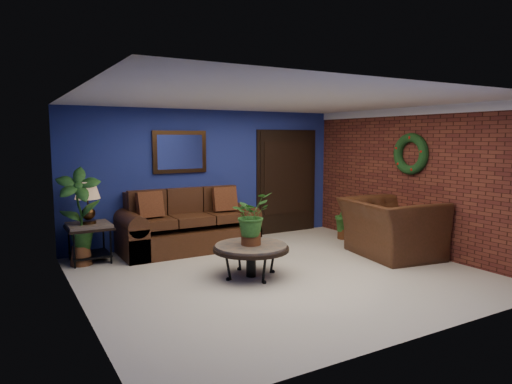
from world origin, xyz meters
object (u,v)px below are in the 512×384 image
table_lamp (88,197)px  side_chair (223,213)px  coffee_table (251,249)px  end_table (89,233)px  sofa (187,229)px  armchair (391,228)px

table_lamp → side_chair: size_ratio=0.63×
coffee_table → end_table: 2.70m
side_chair → end_table: bearing=-175.2°
end_table → table_lamp: 0.56m
sofa → side_chair: size_ratio=2.33×
end_table → side_chair: 2.41m
sofa → table_lamp: 1.81m
coffee_table → armchair: (2.59, -0.16, 0.07)m
end_table → table_lamp: bearing=0.0°
sofa → end_table: sofa is taller
table_lamp → end_table: bearing=180.0°
coffee_table → side_chair: 2.11m
table_lamp → sofa: bearing=1.4°
sofa → end_table: bearing=-178.6°
armchair → sofa: bearing=61.2°
sofa → coffee_table: (0.18, -2.00, 0.06)m
sofa → end_table: size_ratio=3.50×
coffee_table → table_lamp: size_ratio=1.68×
table_lamp → armchair: table_lamp is taller
sofa → armchair: bearing=-37.9°
side_chair → coffee_table: bearing=-102.0°
sofa → armchair: sofa is taller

